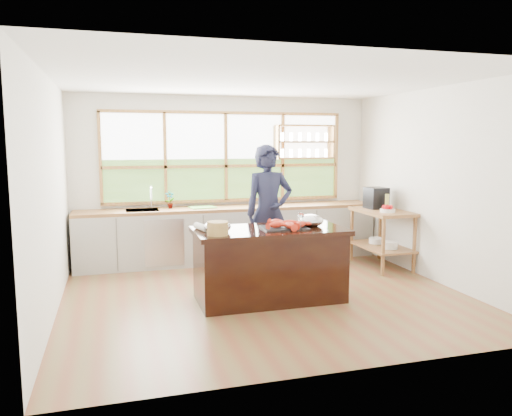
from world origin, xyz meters
name	(u,v)px	position (x,y,z in m)	size (l,w,h in m)	color
ground_plane	(265,295)	(0.00, 0.00, 0.00)	(5.00, 5.00, 0.00)	brown
room_shell	(255,157)	(0.02, 0.51, 1.75)	(5.02, 4.52, 2.71)	silver
back_counter	(229,234)	(-0.02, 1.94, 0.45)	(4.90, 0.63, 0.90)	#A5A49C
right_shelf_unit	(382,229)	(2.19, 0.89, 0.60)	(0.62, 1.10, 0.90)	#965934
island	(270,264)	(0.00, -0.20, 0.45)	(1.85, 0.90, 0.90)	black
cook	(269,213)	(0.28, 0.71, 0.96)	(0.70, 0.46, 1.91)	#191B32
potted_plant	(170,200)	(-0.96, 2.00, 1.04)	(0.15, 0.10, 0.28)	slate
cutting_board	(203,207)	(-0.45, 1.94, 0.91)	(0.40, 0.30, 0.01)	#59AF3B
espresso_machine	(376,198)	(2.19, 1.10, 1.07)	(0.29, 0.31, 0.34)	black
wine_bottle	(387,202)	(2.24, 0.86, 1.03)	(0.06, 0.06, 0.25)	#C2C85D
fruit_bowl	(388,209)	(2.14, 0.67, 0.95)	(0.22, 0.22, 0.11)	white
slate_board	(284,228)	(0.17, -0.24, 0.91)	(0.55, 0.40, 0.02)	black
lobster_pile	(287,224)	(0.20, -0.27, 0.96)	(0.52, 0.48, 0.08)	red
mixing_bowl_left	(218,227)	(-0.66, -0.27, 0.97)	(0.31, 0.31, 0.15)	silver
mixing_bowl_right	(310,221)	(0.55, -0.17, 0.97)	(0.33, 0.33, 0.16)	silver
wine_glass	(301,217)	(0.31, -0.45, 1.06)	(0.08, 0.08, 0.22)	white
wicker_basket	(218,228)	(-0.70, -0.45, 0.98)	(0.24, 0.24, 0.16)	#AF9045
parchment_roll	(201,227)	(-0.83, -0.09, 0.94)	(0.08, 0.08, 0.30)	white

